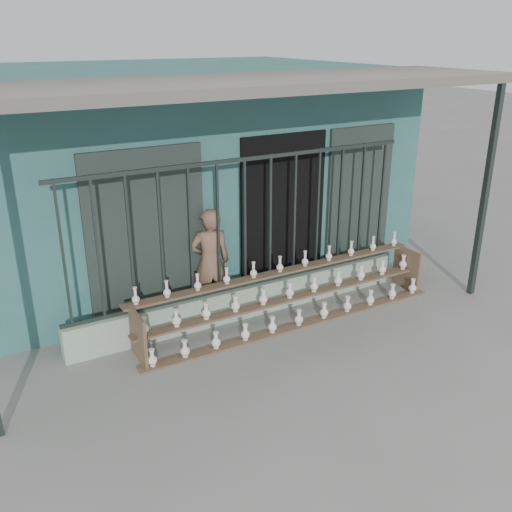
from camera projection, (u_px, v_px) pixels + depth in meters
ground at (296, 358)px, 6.99m from camera, size 60.00×60.00×0.00m
workshop_building at (164, 163)px, 9.82m from camera, size 7.40×6.60×3.21m
parapet_wall at (245, 301)px, 7.96m from camera, size 5.00×0.20×0.45m
security_fence at (245, 224)px, 7.55m from camera, size 5.00×0.04×1.80m
shelf_rack at (290, 296)px, 7.79m from camera, size 4.50×0.68×0.85m
elderly_woman at (210, 262)px, 7.84m from camera, size 0.63×0.48×1.54m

